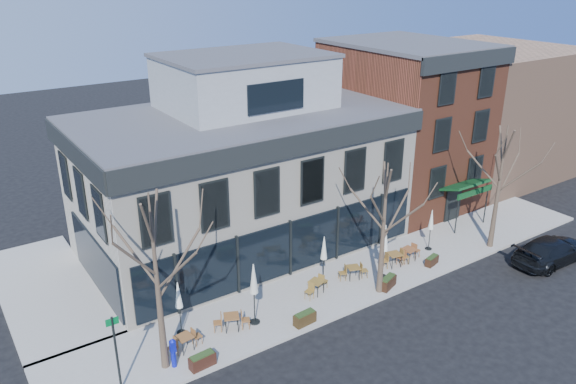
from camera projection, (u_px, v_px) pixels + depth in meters
ground at (289, 278)px, 30.62m from camera, size 120.00×120.00×0.00m
sidewalk_front at (360, 276)px, 30.63m from camera, size 33.50×4.70×0.15m
sidewalk_side at (47, 290)px, 29.34m from camera, size 4.50×12.00×0.15m
corner_building at (241, 170)px, 32.76m from camera, size 18.39×10.39×11.10m
red_brick_building at (403, 123)px, 39.08m from camera, size 8.20×11.78×11.18m
bg_building at (482, 110)px, 45.30m from camera, size 12.00×12.00×10.00m
tree_corner at (158, 282)px, 22.15m from camera, size 3.93×3.98×7.92m
tree_mid at (384, 228)px, 27.76m from camera, size 3.50×3.55×7.04m
tree_right at (499, 186)px, 32.36m from camera, size 3.72×3.77×7.48m
sign_pole at (116, 349)px, 21.69m from camera, size 0.50×0.10×3.40m
parked_sedan at (552, 250)px, 31.99m from camera, size 5.31×2.27×1.53m
call_box at (173, 352)px, 23.39m from camera, size 0.28×0.28×1.40m
cafe_set_0 at (185, 341)px, 24.51m from camera, size 1.70×0.76×0.88m
cafe_set_1 at (232, 321)px, 25.90m from camera, size 1.75×1.10×0.91m
cafe_set_2 at (316, 286)px, 28.74m from camera, size 1.75×0.97×0.90m
cafe_set_3 at (353, 271)px, 30.13m from camera, size 1.68×0.98×0.87m
cafe_set_4 at (394, 258)px, 31.37m from camera, size 1.86×0.86×0.95m
cafe_set_5 at (409, 253)px, 31.90m from camera, size 1.84×0.81×0.95m
umbrella_0 at (179, 298)px, 25.11m from camera, size 0.43×0.43×2.68m
umbrella_1 at (254, 282)px, 25.74m from camera, size 0.50×0.50×3.15m
umbrella_2 at (324, 250)px, 29.20m from camera, size 0.44×0.44×2.73m
umbrella_3 at (385, 241)px, 29.60m from camera, size 0.50×0.50×3.13m
umbrella_4 at (431, 222)px, 32.75m from camera, size 0.41×0.41×2.55m
planter_0 at (202, 360)px, 23.54m from camera, size 1.15×0.53×0.63m
planter_1 at (305, 318)px, 26.37m from camera, size 1.14×0.53×0.62m
planter_2 at (388, 282)px, 29.33m from camera, size 1.23×0.82×0.64m
planter_3 at (432, 260)px, 31.61m from camera, size 1.01×0.60×0.53m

